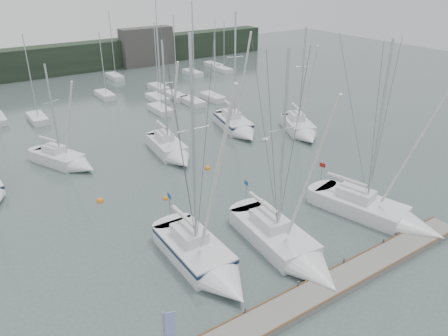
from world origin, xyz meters
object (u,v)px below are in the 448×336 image
(sailboat_mid_b, at_px, (69,161))
(buoy_b, at_px, (208,169))
(sailboat_near_center, at_px, (292,251))
(sailboat_mid_d, at_px, (238,127))
(buoy_c, at_px, (100,201))
(sailboat_mid_e, at_px, (302,130))
(sailboat_near_right, at_px, (386,216))
(sailboat_mid_c, at_px, (172,151))
(buoy_a, at_px, (166,199))
(sailboat_near_left, at_px, (207,263))

(sailboat_mid_b, relative_size, buoy_b, 18.30)
(sailboat_near_center, xyz_separation_m, sailboat_mid_d, (11.04, 21.61, 0.10))
(sailboat_near_center, height_order, buoy_b, sailboat_near_center)
(sailboat_mid_d, height_order, buoy_c, sailboat_mid_d)
(sailboat_mid_b, distance_m, sailboat_mid_e, 25.61)
(sailboat_near_right, relative_size, sailboat_mid_c, 1.19)
(sailboat_mid_c, xyz_separation_m, buoy_a, (-4.59, -7.44, -0.61))
(sailboat_near_left, xyz_separation_m, buoy_b, (8.26, 13.10, -0.64))
(sailboat_mid_e, bearing_deg, sailboat_mid_d, 162.88)
(sailboat_near_center, relative_size, sailboat_mid_b, 1.39)
(sailboat_mid_c, xyz_separation_m, sailboat_mid_e, (15.31, -2.79, -0.00))
(sailboat_near_center, distance_m, buoy_b, 15.41)
(sailboat_mid_e, distance_m, buoy_b, 13.92)
(sailboat_near_right, height_order, sailboat_mid_e, sailboat_near_right)
(sailboat_near_center, distance_m, sailboat_mid_b, 24.57)
(buoy_a, bearing_deg, buoy_c, 150.57)
(sailboat_mid_c, relative_size, buoy_b, 21.19)
(sailboat_near_right, bearing_deg, sailboat_near_left, 155.74)
(sailboat_near_left, bearing_deg, buoy_b, 58.80)
(sailboat_mid_b, height_order, buoy_c, sailboat_mid_b)
(sailboat_near_left, xyz_separation_m, sailboat_mid_e, (22.07, 14.70, -0.03))
(sailboat_near_right, xyz_separation_m, buoy_b, (-6.26, 15.78, -0.56))
(buoy_c, bearing_deg, sailboat_mid_d, 19.61)
(sailboat_near_center, bearing_deg, sailboat_mid_e, 50.55)
(sailboat_mid_d, relative_size, buoy_b, 24.55)
(sailboat_near_left, distance_m, sailboat_near_right, 14.77)
(sailboat_near_left, bearing_deg, sailboat_mid_e, 34.70)
(sailboat_mid_b, relative_size, sailboat_mid_e, 0.83)
(sailboat_mid_c, bearing_deg, buoy_a, -115.82)
(sailboat_mid_e, distance_m, buoy_c, 24.75)
(sailboat_near_right, xyz_separation_m, buoy_c, (-17.11, 15.42, -0.56))
(buoy_b, bearing_deg, buoy_a, -153.39)
(sailboat_mid_e, bearing_deg, sailboat_mid_b, -170.36)
(sailboat_near_center, bearing_deg, sailboat_near_right, 1.27)
(buoy_b, bearing_deg, sailboat_mid_e, 6.60)
(sailboat_near_center, bearing_deg, buoy_b, 84.91)
(sailboat_near_center, distance_m, buoy_a, 12.56)
(sailboat_mid_e, xyz_separation_m, buoy_c, (-24.66, -1.96, -0.61))
(sailboat_near_center, distance_m, sailboat_mid_e, 23.57)
(sailboat_near_center, bearing_deg, sailboat_near_left, 164.77)
(buoy_a, bearing_deg, sailboat_mid_e, 13.15)
(sailboat_near_right, bearing_deg, sailboat_mid_c, 97.24)
(sailboat_near_left, relative_size, sailboat_near_right, 1.08)
(sailboat_mid_c, distance_m, buoy_c, 10.51)
(sailboat_mid_b, height_order, sailboat_mid_e, sailboat_mid_e)
(sailboat_mid_d, bearing_deg, buoy_b, -129.22)
(sailboat_near_left, distance_m, sailboat_mid_e, 26.52)
(sailboat_near_left, distance_m, buoy_b, 15.50)
(sailboat_near_left, distance_m, sailboat_mid_d, 25.61)
(sailboat_mid_d, height_order, buoy_a, sailboat_mid_d)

